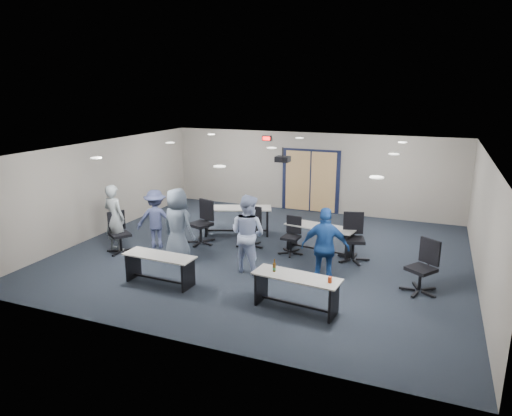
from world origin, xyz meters
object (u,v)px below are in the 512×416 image
at_px(person_navy, 325,247).
at_px(person_back, 156,219).
at_px(chair_loose_left, 120,233).
at_px(table_back_right, 320,235).
at_px(person_lightblue, 248,233).
at_px(table_front_left, 160,264).
at_px(table_front_right, 296,286).
at_px(table_back_left, 237,216).
at_px(person_gray, 114,218).
at_px(chair_loose_right, 421,267).
at_px(chair_back_a, 200,223).
at_px(chair_back_b, 250,228).
at_px(chair_back_c, 291,236).
at_px(chair_back_d, 354,238).
at_px(person_plaid, 178,225).

distance_m(person_navy, person_back, 4.80).
relative_size(chair_loose_left, person_back, 0.68).
relative_size(table_back_right, person_lightblue, 1.02).
height_order(table_front_left, table_front_right, table_front_right).
relative_size(table_front_left, person_lightblue, 0.89).
relative_size(table_front_left, person_back, 1.04).
relative_size(table_back_right, person_back, 1.19).
height_order(table_back_left, person_gray, person_gray).
distance_m(chair_loose_right, person_gray, 7.55).
height_order(table_back_left, chair_loose_right, chair_loose_right).
xyz_separation_m(chair_back_a, person_lightblue, (1.94, -1.29, 0.32)).
distance_m(chair_back_b, person_lightblue, 1.69).
bearing_deg(chair_back_c, table_back_right, 30.87).
bearing_deg(table_front_left, chair_back_b, 74.17).
bearing_deg(chair_loose_right, table_back_left, -167.89).
height_order(table_front_left, chair_back_c, chair_back_c).
bearing_deg(table_front_left, chair_loose_right, 18.85).
xyz_separation_m(table_front_left, chair_back_d, (3.67, 2.90, 0.15)).
height_order(chair_loose_right, person_plaid, person_plaid).
bearing_deg(chair_back_c, person_back, -162.29).
bearing_deg(chair_loose_left, chair_back_a, -14.91).
distance_m(table_front_left, person_plaid, 1.44).
bearing_deg(chair_loose_left, chair_back_d, -40.06).
distance_m(chair_back_d, person_plaid, 4.31).
xyz_separation_m(table_back_left, chair_back_a, (-0.59, -1.13, 0.05)).
distance_m(table_front_left, table_back_right, 4.19).
relative_size(table_back_left, chair_back_c, 2.16).
bearing_deg(person_gray, chair_back_a, -135.65).
xyz_separation_m(table_front_right, table_back_left, (-2.95, 3.83, 0.07)).
xyz_separation_m(table_front_right, person_back, (-4.49, 2.01, 0.31)).
relative_size(chair_back_d, person_navy, 0.68).
bearing_deg(person_plaid, chair_back_a, -74.36).
xyz_separation_m(chair_back_d, person_lightblue, (-2.16, -1.54, 0.32)).
height_order(chair_back_c, chair_back_d, chair_back_d).
bearing_deg(chair_back_c, table_front_left, -122.67).
relative_size(chair_loose_left, person_plaid, 0.58).
bearing_deg(chair_back_c, person_navy, -47.06).
bearing_deg(chair_back_c, person_plaid, -144.49).
height_order(table_front_right, person_back, person_back).
bearing_deg(chair_back_b, person_back, -152.11).
distance_m(chair_back_d, person_back, 5.15).
distance_m(chair_back_c, chair_loose_left, 4.40).
bearing_deg(person_back, table_front_right, 131.58).
bearing_deg(chair_back_c, person_gray, -157.60).
height_order(chair_loose_left, person_plaid, person_plaid).
bearing_deg(chair_back_c, table_back_left, 157.44).
xyz_separation_m(chair_back_b, chair_loose_right, (4.36, -1.29, 0.03)).
bearing_deg(chair_loose_right, chair_back_b, -161.44).
height_order(chair_loose_left, person_lightblue, person_lightblue).
height_order(person_lightblue, person_navy, person_lightblue).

